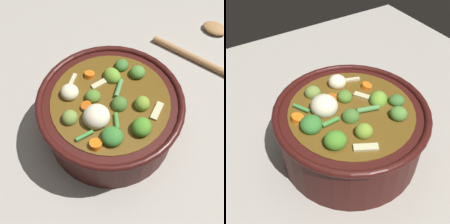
{
  "view_description": "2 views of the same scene",
  "coord_description": "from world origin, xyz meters",
  "views": [
    {
      "loc": [
        0.01,
        0.31,
        0.57
      ],
      "look_at": [
        -0.0,
        0.01,
        0.09
      ],
      "focal_mm": 44.77,
      "sensor_mm": 36.0,
      "label": 1
    },
    {
      "loc": [
        -0.31,
        0.22,
        0.47
      ],
      "look_at": [
        0.02,
        0.02,
        0.1
      ],
      "focal_mm": 45.25,
      "sensor_mm": 36.0,
      "label": 2
    }
  ],
  "objects": [
    {
      "name": "ground_plane",
      "position": [
        0.0,
        0.0,
        0.0
      ],
      "size": [
        1.1,
        1.1,
        0.0
      ],
      "primitive_type": "plane",
      "color": "#9E998E"
    },
    {
      "name": "cooking_pot",
      "position": [
        0.0,
        0.0,
        0.07
      ],
      "size": [
        0.29,
        0.29,
        0.15
      ],
      "color": "#38110F",
      "rests_on": "ground_plane"
    }
  ]
}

